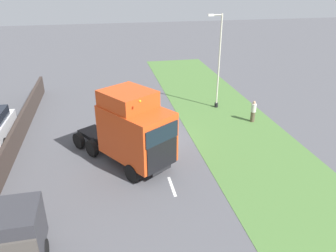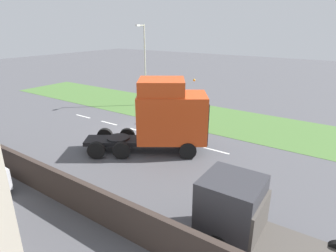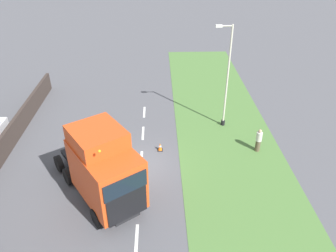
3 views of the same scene
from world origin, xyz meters
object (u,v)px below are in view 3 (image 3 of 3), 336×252
lamp_post (226,82)px  pedestrian (259,140)px  traffic_cone_lead (160,147)px  lorry_cab (104,169)px

lamp_post → pedestrian: lamp_post is taller
pedestrian → traffic_cone_lead: bearing=-2.2°
lorry_cab → lamp_post: (-7.76, -7.94, 1.29)m
lorry_cab → traffic_cone_lead: (-2.98, -4.77, -2.02)m
lamp_post → traffic_cone_lead: size_ratio=13.20×
lorry_cab → traffic_cone_lead: 5.97m
lamp_post → traffic_cone_lead: lamp_post is taller
pedestrian → traffic_cone_lead: (6.62, -0.25, -0.54)m
pedestrian → lorry_cab: bearing=25.2°
lorry_cab → traffic_cone_lead: size_ratio=12.64×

